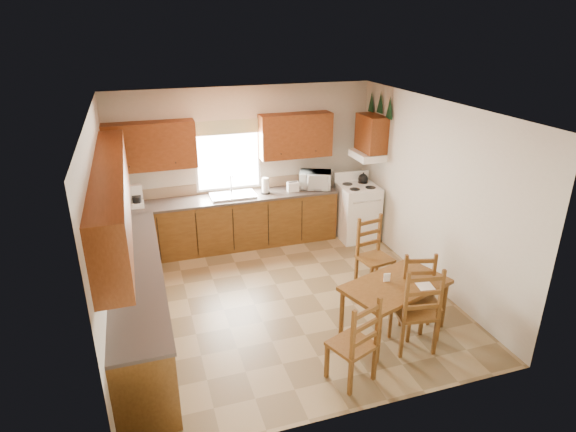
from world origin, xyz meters
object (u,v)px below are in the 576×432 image
object	(u,v)px
stove	(357,213)
chair_far_right	(422,298)
microwave	(315,180)
chair_near_right	(415,306)
dining_table	(394,308)
chair_far_left	(375,254)
chair_near_left	(352,339)

from	to	relation	value
stove	chair_far_right	bearing A→B (deg)	-97.56
microwave	chair_near_right	size ratio (longest dim) A/B	0.45
stove	chair_far_right	world-z (taller)	chair_far_right
chair_near_right	chair_far_right	xyz separation A→B (m)	(0.22, 0.20, -0.05)
dining_table	chair_far_left	size ratio (longest dim) A/B	1.24
microwave	chair_near_left	xyz separation A→B (m)	(-0.98, -3.70, -0.55)
microwave	chair_far_right	xyz separation A→B (m)	(0.20, -3.20, -0.56)
dining_table	chair_far_right	bearing A→B (deg)	-42.81
stove	chair_near_right	size ratio (longest dim) A/B	0.86
dining_table	chair_far_left	bearing A→B (deg)	56.72
microwave	stove	bearing A→B (deg)	-2.24
microwave	chair_far_right	distance (m)	3.26
dining_table	chair_near_left	world-z (taller)	chair_near_left
stove	microwave	xyz separation A→B (m)	(-0.70, 0.32, 0.59)
dining_table	chair_far_right	world-z (taller)	chair_far_right
chair_far_left	chair_near_right	bearing A→B (deg)	-108.77
microwave	chair_far_left	xyz separation A→B (m)	(0.20, -1.98, -0.55)
stove	chair_near_left	size ratio (longest dim) A/B	0.93
chair_near_right	chair_far_right	distance (m)	0.30
chair_far_left	chair_far_right	xyz separation A→B (m)	(0.00, -1.22, -0.02)
microwave	dining_table	xyz separation A→B (m)	(-0.10, -3.06, -0.72)
chair_near_right	chair_far_left	size ratio (longest dim) A/B	1.07
stove	chair_near_right	xyz separation A→B (m)	(-0.72, -3.07, 0.08)
stove	dining_table	size ratio (longest dim) A/B	0.75
microwave	chair_near_right	xyz separation A→B (m)	(-0.02, -3.40, -0.51)
dining_table	chair_near_left	bearing A→B (deg)	-162.10
microwave	chair_near_left	size ratio (longest dim) A/B	0.49
chair_near_right	microwave	bearing A→B (deg)	-80.96
chair_near_left	chair_near_right	bearing A→B (deg)	176.26
stove	chair_near_right	world-z (taller)	chair_near_right
dining_table	chair_near_right	bearing A→B (deg)	-95.42
chair_near_right	stove	bearing A→B (deg)	-93.81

